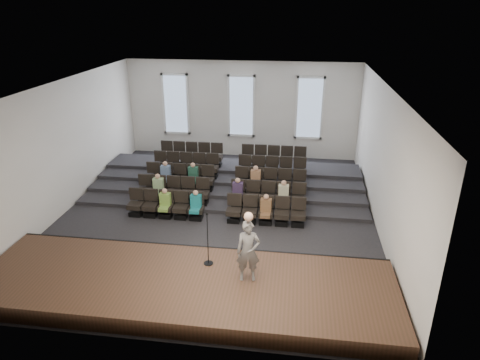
{
  "coord_description": "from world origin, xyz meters",
  "views": [
    {
      "loc": [
        2.89,
        -14.79,
        7.67
      ],
      "look_at": [
        0.81,
        0.5,
        1.25
      ],
      "focal_mm": 32.0,
      "sensor_mm": 36.0,
      "label": 1
    }
  ],
  "objects": [
    {
      "name": "ground",
      "position": [
        0.0,
        0.0,
        0.0
      ],
      "size": [
        14.0,
        14.0,
        0.0
      ],
      "primitive_type": "plane",
      "color": "black",
      "rests_on": "ground"
    },
    {
      "name": "ceiling",
      "position": [
        0.0,
        0.0,
        5.01
      ],
      "size": [
        12.0,
        14.0,
        0.02
      ],
      "primitive_type": "cube",
      "color": "white",
      "rests_on": "ground"
    },
    {
      "name": "wall_back",
      "position": [
        0.0,
        7.02,
        2.5
      ],
      "size": [
        12.0,
        0.04,
        5.0
      ],
      "primitive_type": "cube",
      "color": "silver",
      "rests_on": "ground"
    },
    {
      "name": "wall_front",
      "position": [
        0.0,
        -7.02,
        2.5
      ],
      "size": [
        12.0,
        0.04,
        5.0
      ],
      "primitive_type": "cube",
      "color": "silver",
      "rests_on": "ground"
    },
    {
      "name": "wall_left",
      "position": [
        -6.02,
        0.0,
        2.5
      ],
      "size": [
        0.04,
        14.0,
        5.0
      ],
      "primitive_type": "cube",
      "color": "silver",
      "rests_on": "ground"
    },
    {
      "name": "wall_right",
      "position": [
        6.02,
        0.0,
        2.5
      ],
      "size": [
        0.04,
        14.0,
        5.0
      ],
      "primitive_type": "cube",
      "color": "silver",
      "rests_on": "ground"
    },
    {
      "name": "stage",
      "position": [
        0.0,
        -5.1,
        0.25
      ],
      "size": [
        11.8,
        3.6,
        0.5
      ],
      "primitive_type": "cube",
      "color": "#462B1E",
      "rests_on": "ground"
    },
    {
      "name": "stage_lip",
      "position": [
        0.0,
        -3.33,
        0.25
      ],
      "size": [
        11.8,
        0.06,
        0.52
      ],
      "primitive_type": "cube",
      "color": "black",
      "rests_on": "ground"
    },
    {
      "name": "risers",
      "position": [
        0.0,
        3.17,
        0.2
      ],
      "size": [
        11.8,
        4.8,
        0.6
      ],
      "color": "black",
      "rests_on": "ground"
    },
    {
      "name": "seating_rows",
      "position": [
        -0.0,
        1.54,
        0.68
      ],
      "size": [
        6.8,
        4.7,
        1.67
      ],
      "color": "black",
      "rests_on": "ground"
    },
    {
      "name": "windows",
      "position": [
        0.0,
        6.95,
        2.7
      ],
      "size": [
        8.44,
        0.1,
        3.24
      ],
      "color": "white",
      "rests_on": "wall_back"
    },
    {
      "name": "audience",
      "position": [
        -0.28,
        0.45,
        0.83
      ],
      "size": [
        5.45,
        2.64,
        1.1
      ],
      "color": "#78A441",
      "rests_on": "seating_rows"
    },
    {
      "name": "speaker",
      "position": [
        1.76,
        -4.83,
        1.4
      ],
      "size": [
        0.71,
        0.52,
        1.8
      ],
      "primitive_type": "imported",
      "rotation": [
        0.0,
        0.0,
        0.15
      ],
      "color": "#64615F",
      "rests_on": "stage"
    },
    {
      "name": "mic_stand",
      "position": [
        0.51,
        -4.25,
        1.0
      ],
      "size": [
        0.28,
        0.28,
        1.69
      ],
      "color": "black",
      "rests_on": "stage"
    }
  ]
}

